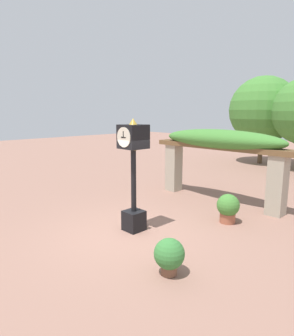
# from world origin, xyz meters

# --- Properties ---
(ground_plane) EXTENTS (60.00, 60.00, 0.00)m
(ground_plane) POSITION_xyz_m (0.00, 0.00, 0.00)
(ground_plane) COLOR #8E6656
(pedestal_clock) EXTENTS (0.62, 0.67, 3.05)m
(pedestal_clock) POSITION_xyz_m (-0.06, 0.28, 1.76)
(pedestal_clock) COLOR black
(pedestal_clock) RESTS_ON ground
(pergola) EXTENTS (5.35, 1.11, 2.60)m
(pergola) POSITION_xyz_m (0.00, 4.31, 1.98)
(pergola) COLOR #A89E89
(pergola) RESTS_ON ground
(potted_plant_near_left) EXTENTS (0.66, 0.66, 0.86)m
(potted_plant_near_left) POSITION_xyz_m (1.43, 2.63, 0.47)
(potted_plant_near_left) COLOR #9E563D
(potted_plant_near_left) RESTS_ON ground
(potted_plant_near_right) EXTENTS (0.62, 0.62, 0.75)m
(potted_plant_near_right) POSITION_xyz_m (2.15, -0.74, 0.41)
(potted_plant_near_right) COLOR brown
(potted_plant_near_right) RESTS_ON ground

